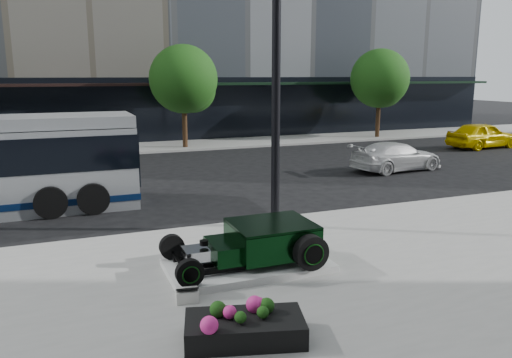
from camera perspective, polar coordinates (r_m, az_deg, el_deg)
name	(u,v)px	position (r m, az deg, el deg)	size (l,w,h in m)	color
ground	(250,205)	(16.32, -0.68, -2.94)	(120.00, 120.00, 0.00)	black
sidewalk_far	(165,146)	(29.58, -10.42, 3.68)	(70.00, 4.00, 0.12)	gray
street_trees	(186,82)	(28.63, -8.04, 10.94)	(29.80, 3.80, 5.70)	black
display_plinth	(248,265)	(10.75, -0.94, -9.83)	(3.40, 1.80, 0.15)	silver
hot_rod	(262,241)	(10.68, 0.73, -7.09)	(3.22, 2.00, 0.81)	black
info_plaque	(187,295)	(9.38, -7.88, -12.96)	(0.44, 0.36, 0.31)	silver
lamppost	(276,96)	(13.11, 2.29, 9.50)	(0.42, 0.42, 7.59)	black
flower_planter	(245,327)	(8.05, -1.30, -16.53)	(2.01, 1.37, 0.60)	black
white_sedan	(397,156)	(22.87, 15.77, 2.50)	(1.76, 4.32, 1.25)	silver
yellow_taxi	(482,135)	(31.63, 24.45, 4.58)	(1.76, 4.37, 1.49)	#DBBA00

